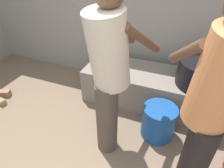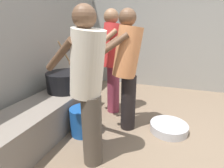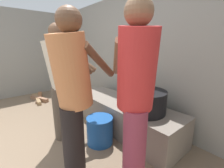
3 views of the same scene
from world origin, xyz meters
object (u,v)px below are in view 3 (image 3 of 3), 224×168
Objects in this scene: cook_in_orange_shirt at (73,90)px; cook_in_red_shirt at (136,91)px; bucket_blue_plastic at (100,130)px; cooking_pot_main at (144,101)px; cook_in_cream_shirt at (60,77)px.

cook_in_orange_shirt is 0.54m from cook_in_red_shirt.
cook_in_orange_shirt is 0.93m from bucket_blue_plastic.
bucket_blue_plastic is (-0.34, -0.46, -0.40)m from cooking_pot_main.
cooking_pot_main is 1.01m from cook_in_orange_shirt.
bucket_blue_plastic is at bearing 122.79° from cook_in_orange_shirt.
cook_in_red_shirt is at bearing 40.56° from cook_in_orange_shirt.
cook_in_cream_shirt is 0.96× the size of cook_in_red_shirt.
cook_in_red_shirt is at bearing -11.00° from bucket_blue_plastic.
cook_in_orange_shirt is at bearing -13.51° from cook_in_cream_shirt.
cook_in_cream_shirt is at bearing -134.64° from cooking_pot_main.
cooking_pot_main is 2.03× the size of bucket_blue_plastic.
cook_in_orange_shirt reaches higher than cooking_pot_main.
cook_in_red_shirt reaches higher than cooking_pot_main.
cook_in_cream_shirt is 0.98× the size of cook_in_orange_shirt.
cook_in_red_shirt is 4.46× the size of bucket_blue_plastic.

